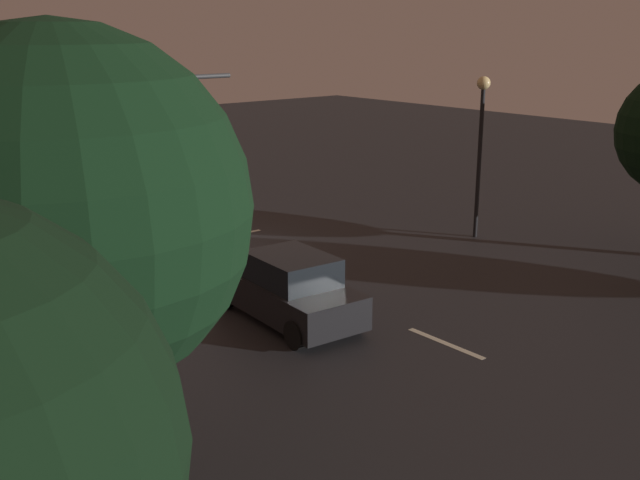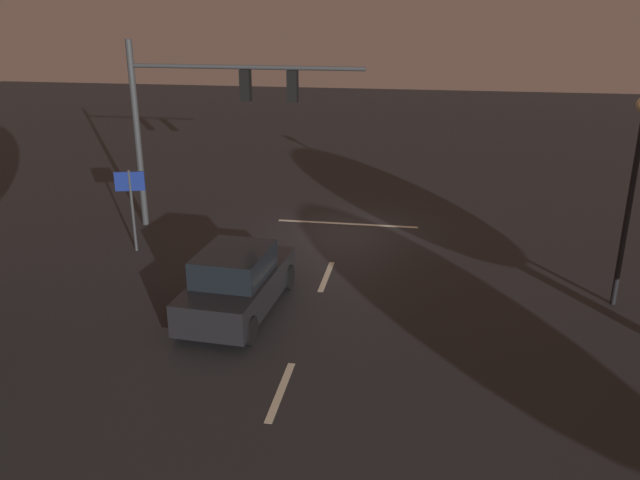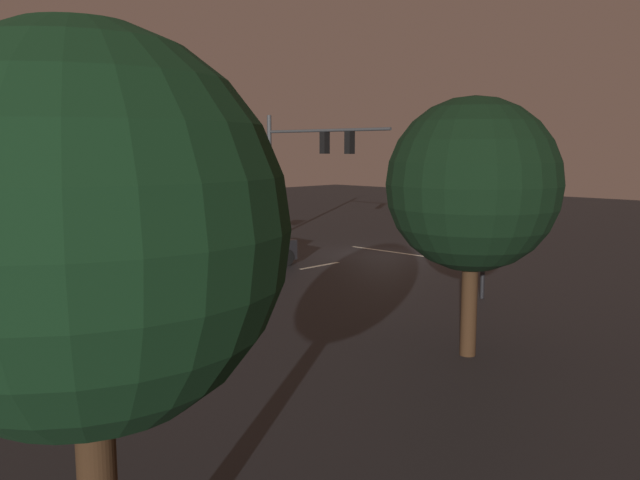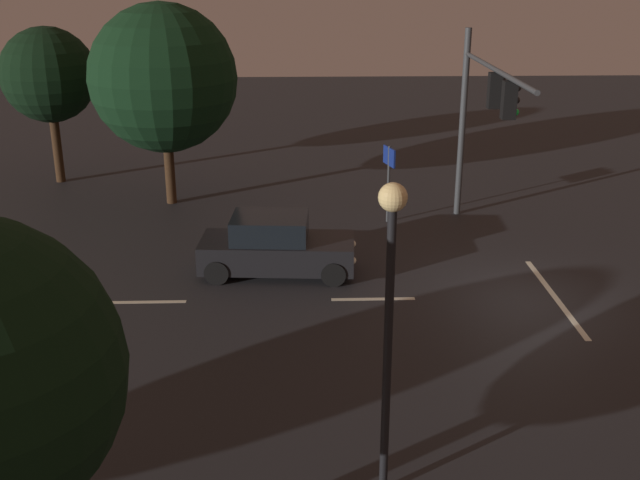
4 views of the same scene
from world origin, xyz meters
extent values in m
plane|color=#232326|center=(0.00, 0.00, 0.00)|extent=(80.00, 80.00, 0.00)
cylinder|color=#383A3D|center=(7.09, 0.37, 3.16)|extent=(0.22, 0.22, 6.31)
cylinder|color=#383A3D|center=(3.22, 0.37, 5.49)|extent=(7.73, 0.14, 0.14)
cube|color=black|center=(3.22, 0.37, 4.92)|extent=(0.32, 0.36, 1.00)
sphere|color=black|center=(3.22, 0.18, 5.24)|extent=(0.20, 0.20, 0.20)
sphere|color=black|center=(3.22, 0.18, 4.92)|extent=(0.20, 0.20, 0.20)
sphere|color=#19F24C|center=(3.22, 0.18, 4.60)|extent=(0.20, 0.20, 0.20)
cube|color=black|center=(1.67, 0.37, 4.92)|extent=(0.32, 0.36, 1.00)
sphere|color=black|center=(1.67, 0.18, 5.24)|extent=(0.20, 0.20, 0.20)
sphere|color=black|center=(1.67, 0.18, 4.92)|extent=(0.20, 0.20, 0.20)
sphere|color=#19F24C|center=(1.67, 0.18, 4.60)|extent=(0.20, 0.20, 0.20)
cube|color=beige|center=(0.00, 4.00, 0.00)|extent=(0.16, 2.20, 0.01)
cube|color=beige|center=(0.00, 10.00, 0.00)|extent=(0.16, 2.20, 0.01)
cube|color=beige|center=(0.00, -0.83, 0.00)|extent=(5.00, 0.16, 0.01)
cube|color=black|center=(1.87, 6.54, 0.62)|extent=(2.09, 4.41, 0.80)
cube|color=black|center=(1.88, 6.74, 1.36)|extent=(1.74, 2.20, 0.68)
cylinder|color=black|center=(2.60, 4.89, 0.34)|extent=(0.27, 0.69, 0.68)
cylinder|color=black|center=(0.92, 5.00, 0.34)|extent=(0.27, 0.69, 0.68)
cylinder|color=black|center=(2.81, 8.08, 0.34)|extent=(0.27, 0.69, 0.68)
cylinder|color=black|center=(1.14, 8.20, 0.34)|extent=(0.27, 0.69, 0.68)
sphere|color=#F9EFC6|center=(2.37, 4.38, 0.67)|extent=(0.20, 0.20, 0.20)
sphere|color=#F9EFC6|center=(1.07, 4.47, 0.67)|extent=(0.20, 0.20, 0.20)
cylinder|color=black|center=(-7.68, 4.58, 2.49)|extent=(0.14, 0.14, 4.99)
sphere|color=#F9D88C|center=(-7.68, 4.58, 5.17)|extent=(0.44, 0.44, 0.44)
cylinder|color=#383A3D|center=(6.29, 2.91, 1.31)|extent=(0.09, 0.09, 2.62)
cube|color=navy|center=(6.29, 2.91, 2.27)|extent=(0.88, 0.31, 0.60)
cylinder|color=#382314|center=(11.66, 15.43, 1.43)|extent=(0.36, 0.36, 2.87)
sphere|color=black|center=(11.66, 15.43, 4.23)|extent=(3.63, 3.63, 3.63)
cylinder|color=#382314|center=(8.67, 10.56, 1.29)|extent=(0.36, 0.36, 2.59)
sphere|color=black|center=(8.67, 10.56, 4.52)|extent=(5.14, 5.14, 5.14)
camera|label=1|loc=(12.36, 20.45, 6.95)|focal=42.59mm
camera|label=2|loc=(-2.66, 21.11, 7.41)|focal=36.66mm
camera|label=3|loc=(-18.19, 22.67, 4.68)|focal=37.06mm
camera|label=4|loc=(-18.32, 5.97, 8.45)|focal=43.08mm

